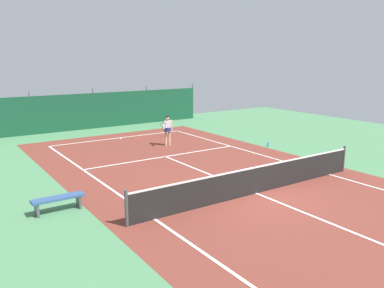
{
  "coord_description": "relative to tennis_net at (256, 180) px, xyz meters",
  "views": [
    {
      "loc": [
        -9.36,
        -9.75,
        4.75
      ],
      "look_at": [
        0.42,
        4.69,
        0.9
      ],
      "focal_mm": 36.83,
      "sensor_mm": 36.0,
      "label": 1
    }
  ],
  "objects": [
    {
      "name": "parked_car",
      "position": [
        -1.53,
        19.11,
        0.33
      ],
      "size": [
        2.33,
        4.36,
        1.68
      ],
      "rotation": [
        0.0,
        0.0,
        0.1
      ],
      "color": "maroon",
      "rests_on": "ground"
    },
    {
      "name": "water_bottle",
      "position": [
        5.74,
        5.18,
        -0.39
      ],
      "size": [
        0.08,
        0.08,
        0.24
      ],
      "primitive_type": "cylinder",
      "color": "#338CD8",
      "rests_on": "ground"
    },
    {
      "name": "ground_plane",
      "position": [
        0.0,
        0.0,
        -0.51
      ],
      "size": [
        36.0,
        36.0,
        0.0
      ],
      "primitive_type": "plane",
      "color": "#4C8456"
    },
    {
      "name": "tennis_player",
      "position": [
        1.39,
        8.52,
        0.45
      ],
      "size": [
        0.85,
        0.64,
        1.64
      ],
      "rotation": [
        0.0,
        0.0,
        2.71
      ],
      "color": "#D8AD8C",
      "rests_on": "ground"
    },
    {
      "name": "court_surface",
      "position": [
        0.0,
        0.0,
        -0.51
      ],
      "size": [
        11.02,
        26.6,
        0.01
      ],
      "color": "brown",
      "rests_on": "ground"
    },
    {
      "name": "back_fence",
      "position": [
        -0.0,
        16.41,
        0.16
      ],
      "size": [
        16.3,
        0.98,
        2.7
      ],
      "color": "#14472D",
      "rests_on": "ground"
    },
    {
      "name": "tennis_ball_midcourt",
      "position": [
        3.41,
        7.99,
        -0.48
      ],
      "size": [
        0.07,
        0.07,
        0.07
      ],
      "primitive_type": "sphere",
      "color": "#CCDB33",
      "rests_on": "ground"
    },
    {
      "name": "tennis_ball_near_player",
      "position": [
        3.8,
        4.22,
        -0.48
      ],
      "size": [
        0.07,
        0.07,
        0.07
      ],
      "primitive_type": "sphere",
      "color": "#CCDB33",
      "rests_on": "ground"
    },
    {
      "name": "courtside_bench",
      "position": [
        -6.31,
        2.24,
        -0.14
      ],
      "size": [
        1.6,
        0.4,
        0.49
      ],
      "color": "#335184",
      "rests_on": "ground"
    },
    {
      "name": "tennis_net",
      "position": [
        0.0,
        0.0,
        0.0
      ],
      "size": [
        10.12,
        0.1,
        1.1
      ],
      "color": "black",
      "rests_on": "ground"
    }
  ]
}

